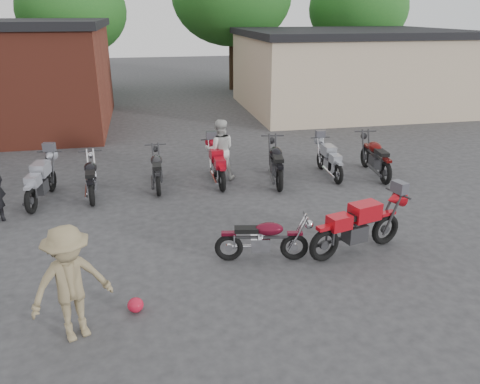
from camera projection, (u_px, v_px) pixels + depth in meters
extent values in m
plane|color=#313033|center=(242.00, 286.00, 8.39)|extent=(90.00, 90.00, 0.00)
cube|color=tan|center=(348.00, 73.00, 23.04)|extent=(10.00, 8.00, 3.50)
ellipsoid|color=#B7132C|center=(136.00, 305.00, 7.64)|extent=(0.34, 0.34, 0.24)
imported|color=beige|center=(220.00, 150.00, 13.40)|extent=(0.93, 0.77, 1.77)
imported|color=#857452|center=(71.00, 284.00, 6.77)|extent=(1.35, 1.10, 1.83)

